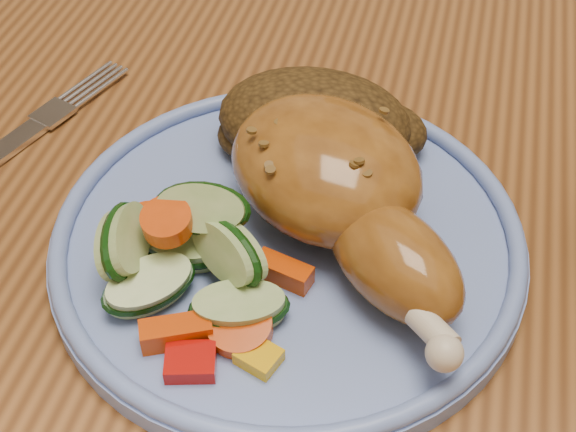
{
  "coord_description": "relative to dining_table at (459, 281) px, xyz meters",
  "views": [
    {
      "loc": [
        -0.03,
        -0.36,
        1.08
      ],
      "look_at": [
        -0.1,
        -0.07,
        0.78
      ],
      "focal_mm": 50.0,
      "sensor_mm": 36.0,
      "label": 1
    }
  ],
  "objects": [
    {
      "name": "dining_table",
      "position": [
        0.0,
        0.0,
        0.0
      ],
      "size": [
        0.9,
        1.4,
        0.75
      ],
      "color": "brown",
      "rests_on": "ground"
    },
    {
      "name": "vegetable_pile",
      "position": [
        -0.14,
        -0.12,
        0.11
      ],
      "size": [
        0.12,
        0.11,
        0.06
      ],
      "color": "#A50A05",
      "rests_on": "plate"
    },
    {
      "name": "plate",
      "position": [
        -0.1,
        -0.07,
        0.09
      ],
      "size": [
        0.26,
        0.26,
        0.01
      ],
      "primitive_type": "cylinder",
      "color": "#6680C6",
      "rests_on": "dining_table"
    },
    {
      "name": "rice_pilaf",
      "position": [
        -0.1,
        0.0,
        0.11
      ],
      "size": [
        0.12,
        0.08,
        0.05
      ],
      "color": "#412B10",
      "rests_on": "plate"
    },
    {
      "name": "plate_rim",
      "position": [
        -0.1,
        -0.07,
        0.1
      ],
      "size": [
        0.26,
        0.26,
        0.01
      ],
      "primitive_type": "torus",
      "color": "#6680C6",
      "rests_on": "plate"
    },
    {
      "name": "chair_far",
      "position": [
        0.0,
        0.63,
        -0.17
      ],
      "size": [
        0.42,
        0.42,
        0.91
      ],
      "color": "#4C2D16",
      "rests_on": "ground"
    },
    {
      "name": "chicken_leg",
      "position": [
        -0.08,
        -0.06,
        0.12
      ],
      "size": [
        0.17,
        0.18,
        0.06
      ],
      "color": "#92591E",
      "rests_on": "plate"
    },
    {
      "name": "fork",
      "position": [
        -0.29,
        -0.04,
        0.09
      ],
      "size": [
        0.08,
        0.17,
        0.0
      ],
      "color": "silver",
      "rests_on": "dining_table"
    }
  ]
}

